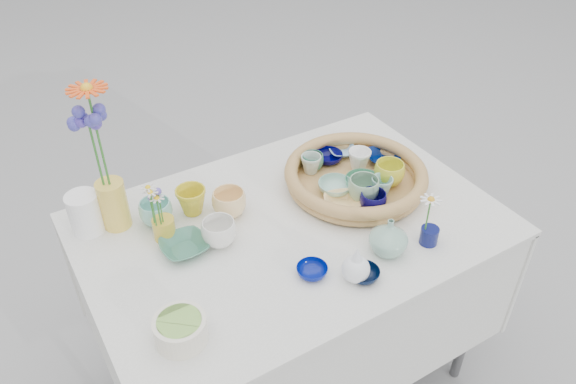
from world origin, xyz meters
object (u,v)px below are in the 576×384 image
bud_vase_seafoam (389,237)px  tall_vase_yellow (114,204)px  display_table (291,371)px  wicker_tray (355,177)px

bud_vase_seafoam → tall_vase_yellow: tall_vase_yellow is taller
display_table → wicker_tray: 0.85m
display_table → bud_vase_seafoam: (0.17, -0.26, 0.82)m
display_table → wicker_tray: wicker_tray is taller
wicker_tray → tall_vase_yellow: 0.77m
wicker_tray → tall_vase_yellow: tall_vase_yellow is taller
bud_vase_seafoam → tall_vase_yellow: 0.82m
wicker_tray → display_table: bearing=-169.9°
wicker_tray → tall_vase_yellow: (-0.74, 0.22, 0.04)m
display_table → bud_vase_seafoam: bearing=-56.5°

